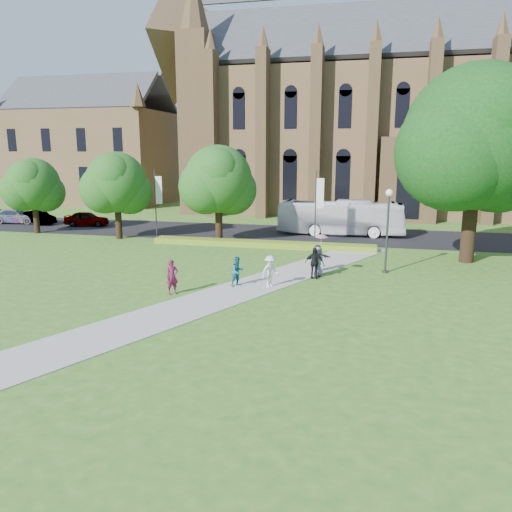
% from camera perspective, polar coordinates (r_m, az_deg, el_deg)
% --- Properties ---
extents(ground, '(160.00, 160.00, 0.00)m').
position_cam_1_polar(ground, '(27.07, -1.39, -4.21)').
color(ground, '#316D20').
rests_on(ground, ground).
extents(road, '(160.00, 10.00, 0.02)m').
position_cam_1_polar(road, '(46.24, 4.96, 2.51)').
color(road, black).
rests_on(road, ground).
extents(footpath, '(15.58, 28.54, 0.04)m').
position_cam_1_polar(footpath, '(28.00, -0.87, -3.62)').
color(footpath, '#B2B2A8').
rests_on(footpath, ground).
extents(flower_hedge, '(18.00, 1.40, 0.45)m').
position_cam_1_polar(flower_hedge, '(39.98, 0.67, 1.39)').
color(flower_hedge, '#9FAB22').
rests_on(flower_hedge, ground).
extents(cathedral, '(52.60, 18.25, 28.00)m').
position_cam_1_polar(cathedral, '(65.19, 17.01, 16.20)').
color(cathedral, brown).
rests_on(cathedral, ground).
extents(building_west, '(22.00, 14.00, 18.30)m').
position_cam_1_polar(building_west, '(78.53, -18.21, 12.54)').
color(building_west, brown).
rests_on(building_west, ground).
extents(streetlamp, '(0.44, 0.44, 5.24)m').
position_cam_1_polar(streetlamp, '(31.93, 14.82, 3.92)').
color(streetlamp, '#38383D').
rests_on(streetlamp, ground).
extents(large_tree, '(9.60, 9.60, 13.20)m').
position_cam_1_polar(large_tree, '(36.70, 23.93, 12.24)').
color(large_tree, '#332114').
rests_on(large_tree, ground).
extents(street_tree_0, '(5.20, 5.20, 7.50)m').
position_cam_1_polar(street_tree_0, '(44.82, -15.67, 8.08)').
color(street_tree_0, '#332114').
rests_on(street_tree_0, ground).
extents(street_tree_1, '(5.60, 5.60, 8.05)m').
position_cam_1_polar(street_tree_1, '(41.68, -4.34, 8.71)').
color(street_tree_1, '#332114').
rests_on(street_tree_1, ground).
extents(street_tree_2, '(4.80, 4.80, 6.95)m').
position_cam_1_polar(street_tree_2, '(50.61, -24.12, 7.48)').
color(street_tree_2, '#332114').
rests_on(street_tree_2, ground).
extents(banner_pole_0, '(0.70, 0.10, 6.00)m').
position_cam_1_polar(banner_pole_0, '(40.81, 6.98, 6.01)').
color(banner_pole_0, '#38383D').
rests_on(banner_pole_0, ground).
extents(banner_pole_1, '(0.70, 0.10, 6.00)m').
position_cam_1_polar(banner_pole_1, '(44.60, -11.29, 6.36)').
color(banner_pole_1, '#38383D').
rests_on(banner_pole_1, ground).
extents(tour_coach, '(11.43, 2.79, 3.18)m').
position_cam_1_polar(tour_coach, '(46.04, 9.65, 4.35)').
color(tour_coach, white).
rests_on(tour_coach, road).
extents(car_0, '(4.64, 2.64, 1.49)m').
position_cam_1_polar(car_0, '(53.89, -18.79, 4.06)').
color(car_0, gray).
rests_on(car_0, road).
extents(car_1, '(4.52, 2.85, 1.41)m').
position_cam_1_polar(car_1, '(57.11, -23.60, 4.07)').
color(car_1, gray).
rests_on(car_1, road).
extents(car_2, '(5.27, 2.79, 1.46)m').
position_cam_1_polar(car_2, '(58.77, -25.66, 4.11)').
color(car_2, gray).
rests_on(car_2, road).
extents(pedestrian_0, '(0.79, 0.78, 1.84)m').
position_cam_1_polar(pedestrian_0, '(26.90, -9.56, -2.35)').
color(pedestrian_0, maroon).
rests_on(pedestrian_0, footpath).
extents(pedestrian_1, '(1.02, 1.04, 1.69)m').
position_cam_1_polar(pedestrian_1, '(28.06, -2.11, -1.77)').
color(pedestrian_1, '#18657B').
rests_on(pedestrian_1, footpath).
extents(pedestrian_2, '(1.23, 1.31, 1.77)m').
position_cam_1_polar(pedestrian_2, '(27.89, 1.63, -1.75)').
color(pedestrian_2, silver).
rests_on(pedestrian_2, footpath).
extents(pedestrian_3, '(1.13, 0.55, 1.86)m').
position_cam_1_polar(pedestrian_3, '(30.02, 6.66, -0.76)').
color(pedestrian_3, black).
rests_on(pedestrian_3, footpath).
extents(pedestrian_4, '(1.04, 1.03, 1.82)m').
position_cam_1_polar(pedestrian_4, '(30.52, 7.07, -0.61)').
color(pedestrian_4, slate).
rests_on(pedestrian_4, footpath).
extents(pedestrian_5, '(1.64, 1.28, 1.74)m').
position_cam_1_polar(pedestrian_5, '(31.55, 7.04, -0.27)').
color(pedestrian_5, '#23252A').
rests_on(pedestrian_5, footpath).
extents(parasol, '(0.94, 0.94, 0.65)m').
position_cam_1_polar(parasol, '(30.36, 7.48, 1.69)').
color(parasol, '#EBA5BB').
rests_on(parasol, pedestrian_4).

